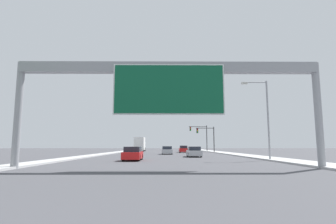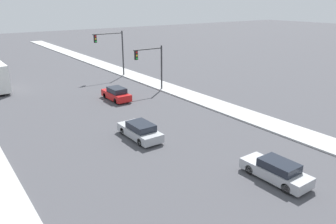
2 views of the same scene
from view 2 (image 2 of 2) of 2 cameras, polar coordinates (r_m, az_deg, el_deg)
The scene contains 6 objects.
sidewalk_right at distance 43.85m, azimuth -1.53°, elevation 4.76°, with size 3.00×120.00×0.15m.
car_mid_center at distance 21.96m, azimuth 18.30°, elevation -9.68°, with size 1.70×4.47×1.36m.
car_near_center at distance 26.95m, azimuth -4.90°, elevation -3.28°, with size 1.80×4.53×1.37m.
car_far_right at distance 37.65m, azimuth -8.99°, elevation 3.11°, with size 1.71×4.31×1.48m.
traffic_light_near_intersection at distance 40.18m, azimuth -2.71°, elevation 8.81°, with size 4.01×0.32×5.57m.
traffic_light_mid_block at distance 48.62m, azimuth -9.43°, elevation 11.17°, with size 4.66×0.32×6.61m.
Camera 2 is at (-12.69, 24.86, 10.80)m, focal length 35.00 mm.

